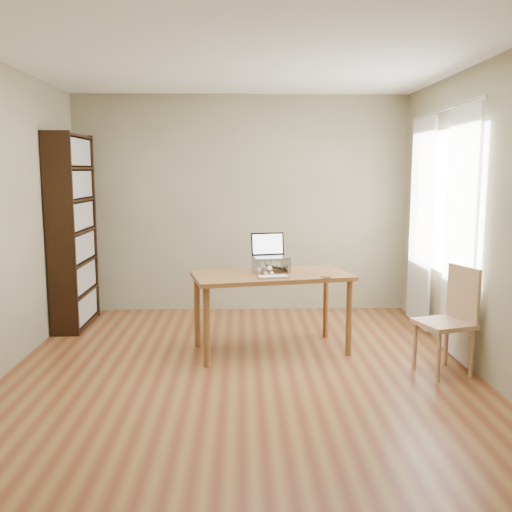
% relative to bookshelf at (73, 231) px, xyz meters
% --- Properties ---
extents(room, '(4.04, 4.54, 2.64)m').
position_rel_bookshelf_xyz_m(room, '(1.86, -1.54, 0.25)').
color(room, brown).
rests_on(room, ground).
extents(bookshelf, '(0.30, 0.90, 2.10)m').
position_rel_bookshelf_xyz_m(bookshelf, '(0.00, 0.00, 0.00)').
color(bookshelf, black).
rests_on(bookshelf, ground).
extents(curtains, '(0.03, 1.90, 2.25)m').
position_rel_bookshelf_xyz_m(curtains, '(3.75, -0.75, 0.12)').
color(curtains, white).
rests_on(curtains, ground).
extents(desk, '(1.57, 1.01, 0.75)m').
position_rel_bookshelf_xyz_m(desk, '(2.12, -0.97, -0.39)').
color(desk, brown).
rests_on(desk, ground).
extents(laptop_stand, '(0.32, 0.25, 0.13)m').
position_rel_bookshelf_xyz_m(laptop_stand, '(2.12, -0.89, -0.22)').
color(laptop_stand, silver).
rests_on(laptop_stand, desk).
extents(laptop, '(0.36, 0.33, 0.23)m').
position_rel_bookshelf_xyz_m(laptop, '(2.12, -0.83, -0.11)').
color(laptop, silver).
rests_on(laptop, laptop_stand).
extents(keyboard, '(0.30, 0.16, 0.02)m').
position_rel_bookshelf_xyz_m(keyboard, '(2.12, -1.19, -0.29)').
color(keyboard, silver).
rests_on(keyboard, desk).
extents(coaster, '(0.10, 0.10, 0.01)m').
position_rel_bookshelf_xyz_m(coaster, '(2.60, -1.19, -0.30)').
color(coaster, '#50351B').
rests_on(coaster, desk).
extents(cat, '(0.24, 0.48, 0.15)m').
position_rel_bookshelf_xyz_m(cat, '(2.08, -0.86, -0.24)').
color(cat, '#494439').
rests_on(cat, desk).
extents(chair, '(0.51, 0.51, 0.91)m').
position_rel_bookshelf_xyz_m(chair, '(3.60, -1.62, -0.56)').
color(chair, tan).
rests_on(chair, ground).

